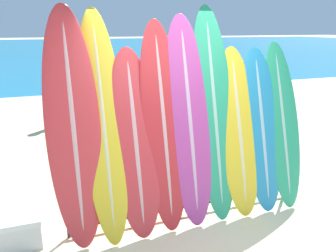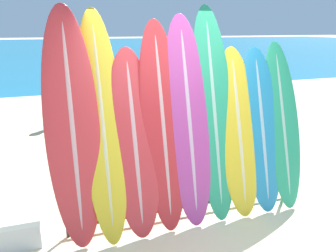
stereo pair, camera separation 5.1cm
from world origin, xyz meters
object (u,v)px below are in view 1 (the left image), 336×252
Objects in this scene: surfboard_rack at (189,178)px; person_far_right at (160,77)px; surfboard_slot_4 at (189,120)px; person_far_left at (95,78)px; person_near_water at (141,105)px; person_mid_beach at (75,82)px; surfboard_slot_6 at (239,131)px; surfboard_slot_8 at (282,124)px; surfboard_slot_1 at (104,125)px; surfboard_slot_3 at (163,126)px; surfboard_slot_0 at (73,128)px; surfboard_slot_7 at (262,129)px; surfboard_slot_2 at (135,142)px; surfboard_slot_5 at (214,113)px; cooler_box at (18,231)px.

person_far_right reaches higher than surfboard_rack.
surfboard_slot_4 reaches higher than surfboard_rack.
person_far_left is 1.85m from person_far_right.
person_mid_beach is at bearing 98.71° from person_near_water.
surfboard_slot_6 is 5.35m from person_far_right.
surfboard_slot_4 is at bearing 178.50° from surfboard_slot_8.
surfboard_slot_1 is 1.05× the size of surfboard_slot_3.
surfboard_slot_8 is (2.67, -0.03, -0.21)m from surfboard_slot_0.
surfboard_slot_1 is 0.69m from surfboard_slot_3.
surfboard_slot_7 is 6.16m from person_far_left.
surfboard_slot_2 is 0.85× the size of surfboard_slot_4.
surfboard_slot_0 is at bearing -89.85° from person_far_left.
surfboard_slot_5 reaches higher than person_far_left.
surfboard_slot_8 is at bearing -1.62° from surfboard_slot_1.
surfboard_slot_2 reaches higher than person_mid_beach.
surfboard_slot_7 is at bearing -0.19° from surfboard_slot_2.
person_far_left reaches higher than surfboard_rack.
surfboard_slot_1 is at bearing 167.81° from surfboard_slot_2.
surfboard_slot_5 is 1.21× the size of surfboard_slot_8.
person_far_left is (-1.69, 6.00, -0.15)m from surfboard_slot_8.
person_mid_beach is at bearing 107.51° from surfboard_slot_6.
person_near_water is 3.25m from person_far_right.
surfboard_slot_6 is (0.32, -0.07, -0.25)m from surfboard_slot_5.
surfboard_slot_4 is 5.98m from person_far_left.
surfboard_slot_2 is at bearing 59.86° from person_mid_beach.
surfboard_slot_0 reaches higher than cooler_box.
surfboard_slot_2 is at bearing -83.55° from person_far_left.
surfboard_slot_2 is at bearing -176.50° from surfboard_slot_4.
person_mid_beach is at bearing 93.21° from surfboard_slot_2.
surfboard_slot_5 reaches higher than cooler_box.
surfboard_slot_6 is 6.10m from person_far_left.
surfboard_slot_6 is 4.03× the size of cooler_box.
surfboard_slot_0 is 5.91m from person_far_right.
surfboard_slot_5 is at bearing 0.85° from surfboard_slot_0.
surfboard_slot_6 is (1.68, -0.08, -0.22)m from surfboard_slot_1.
surfboard_slot_6 is 5.42m from person_mid_beach.
person_near_water is 0.95× the size of person_mid_beach.
surfboard_rack is 1.69× the size of person_mid_beach.
surfboard_slot_2 is 1.01× the size of surfboard_slot_7.
person_near_water is (0.34, 2.30, -0.28)m from surfboard_slot_3.
person_far_right is at bearing 75.64° from surfboard_rack.
surfboard_rack is 0.86m from surfboard_slot_5.
surfboard_slot_0 is at bearing 52.48° from person_mid_beach.
person_mid_beach is 2.32m from person_far_right.
person_far_left is at bearing 85.35° from person_near_water.
surfboard_slot_3 is at bearing 171.34° from surfboard_rack.
surfboard_slot_1 is at bearing 175.17° from surfboard_rack.
surfboard_slot_8 is at bearing 1.07° from surfboard_slot_6.
person_far_left is (-0.03, 5.97, -0.29)m from surfboard_slot_3.
person_far_right is (2.03, 5.30, -0.08)m from surfboard_slot_2.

